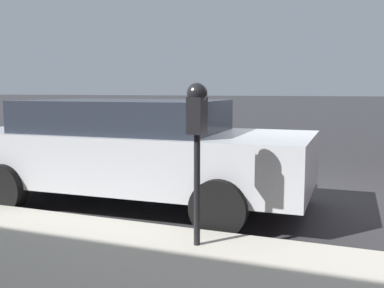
{
  "coord_description": "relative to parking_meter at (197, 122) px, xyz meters",
  "views": [
    {
      "loc": [
        -6.5,
        -0.84,
        1.59
      ],
      "look_at": [
        -2.59,
        0.71,
        1.08
      ],
      "focal_mm": 42.0,
      "sensor_mm": 36.0,
      "label": 1
    }
  ],
  "objects": [
    {
      "name": "parking_meter",
      "position": [
        0.0,
        0.0,
        0.0
      ],
      "size": [
        0.21,
        0.19,
        1.52
      ],
      "color": "black",
      "rests_on": "sidewalk"
    },
    {
      "name": "car_silver",
      "position": [
        1.57,
        1.52,
        -0.51
      ],
      "size": [
        2.26,
        4.75,
        1.45
      ],
      "rotation": [
        0.0,
        0.0,
        3.18
      ],
      "color": "#B7BABF",
      "rests_on": "ground_plane"
    },
    {
      "name": "ground_plane",
      "position": [
        2.66,
        -0.63,
        -1.29
      ],
      "size": [
        220.0,
        220.0,
        0.0
      ],
      "primitive_type": "plane",
      "color": "#2B2B2D"
    }
  ]
}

